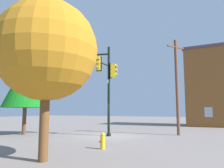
{
  "coord_description": "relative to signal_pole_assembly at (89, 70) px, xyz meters",
  "views": [
    {
      "loc": [
        -8.05,
        15.4,
        1.95
      ],
      "look_at": [
        -0.41,
        0.24,
        4.05
      ],
      "focal_mm": 34.95,
      "sensor_mm": 36.0,
      "label": 1
    }
  ],
  "objects": [
    {
      "name": "tree_mid",
      "position": [
        5.23,
        1.7,
        -0.98
      ],
      "size": [
        3.79,
        3.79,
        6.45
      ],
      "color": "brown",
      "rests_on": "ground_plane"
    },
    {
      "name": "ground_plane",
      "position": [
        -1.61,
        -0.51,
        -5.31
      ],
      "size": [
        120.0,
        120.0,
        0.0
      ],
      "primitive_type": "plane",
      "color": "gray"
    },
    {
      "name": "tree_near",
      "position": [
        -3.34,
        8.3,
        -0.89
      ],
      "size": [
        4.16,
        4.16,
        6.51
      ],
      "color": "brown",
      "rests_on": "ground_plane"
    },
    {
      "name": "fire_hydrant",
      "position": [
        -4.03,
        4.79,
        -4.9
      ],
      "size": [
        0.33,
        0.24,
        0.83
      ],
      "color": "yellow",
      "rests_on": "ground_plane"
    },
    {
      "name": "signal_pole_assembly",
      "position": [
        0.0,
        0.0,
        0.0
      ],
      "size": [
        5.25,
        2.04,
        7.18
      ],
      "color": "black",
      "rests_on": "ground_plane"
    },
    {
      "name": "utility_pole",
      "position": [
        -6.41,
        -3.58,
        -1.19
      ],
      "size": [
        1.1,
        1.56,
        7.94
      ],
      "color": "brown",
      "rests_on": "ground_plane"
    }
  ]
}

